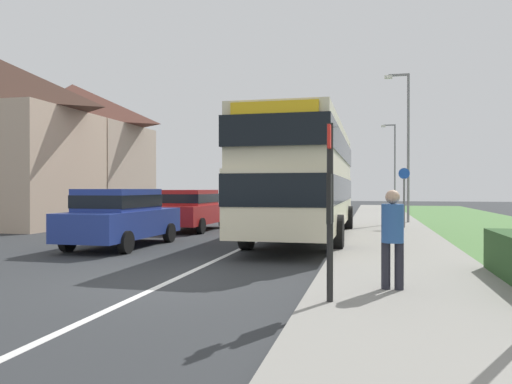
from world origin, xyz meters
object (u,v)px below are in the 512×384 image
Objects in this scene: parked_car_red at (192,208)px; street_lamp_far at (393,160)px; cycle_route_sign at (404,195)px; pedestrian_at_stop at (393,235)px; street_lamp_mid at (406,138)px; parked_car_blue at (121,215)px; bus_stop_sign at (330,199)px; double_decker_bus at (306,175)px.

street_lamp_far is (8.77, 22.06, 3.05)m from parked_car_red.
cycle_route_sign is (8.33, 1.96, 0.52)m from parked_car_red.
cycle_route_sign reaches higher than pedestrian_at_stop.
street_lamp_mid is at bearing 85.12° from cycle_route_sign.
cycle_route_sign is 0.37× the size of street_lamp_far.
bus_stop_sign is at bearing -43.00° from parked_car_blue.
double_decker_bus reaches higher than bus_stop_sign.
street_lamp_mid is (0.28, 3.30, 2.64)m from cycle_route_sign.
cycle_route_sign is (8.34, 7.68, 0.51)m from parked_car_blue.
street_lamp_mid reaches higher than parked_car_red.
bus_stop_sign is 0.38× the size of street_lamp_far.
pedestrian_at_stop is 16.33m from street_lamp_mid.
parked_car_blue is 14.31m from street_lamp_mid.
pedestrian_at_stop is at bearing 49.71° from bus_stop_sign.
parked_car_red is 13.44m from bus_stop_sign.
pedestrian_at_stop reaches higher than parked_car_red.
cycle_route_sign is (3.41, 4.33, -0.72)m from double_decker_bus.
street_lamp_far is at bearing 81.05° from double_decker_bus.
street_lamp_mid reaches higher than parked_car_blue.
parked_car_red is 1.78× the size of cycle_route_sign.
pedestrian_at_stop is at bearing -94.48° from street_lamp_mid.
double_decker_bus is at bearing 99.40° from bus_stop_sign.
double_decker_bus is 6.08m from parked_car_blue.
street_lamp_far is at bearing 72.46° from parked_car_blue.
bus_stop_sign is 1.03× the size of cycle_route_sign.
street_lamp_mid is at bearing -90.54° from street_lamp_far.
parked_car_red is at bearing 89.91° from parked_car_blue.
street_lamp_far is (3.85, 24.43, 1.81)m from double_decker_bus.
parked_car_blue is 11.34m from cycle_route_sign.
double_decker_bus is 2.50× the size of parked_car_red.
parked_car_blue is 2.72× the size of pedestrian_at_stop.
double_decker_bus is 4.31× the size of bus_stop_sign.
bus_stop_sign reaches higher than cycle_route_sign.
parked_car_red is 10.58m from street_lamp_mid.
street_lamp_mid reaches higher than street_lamp_far.
cycle_route_sign reaches higher than parked_car_red.
bus_stop_sign is (1.55, -9.39, -0.60)m from double_decker_bus.
pedestrian_at_stop is 32.95m from street_lamp_far.
street_lamp_far is at bearing 88.74° from cycle_route_sign.
cycle_route_sign is (0.97, 12.68, 0.45)m from pedestrian_at_stop.
pedestrian_at_stop is 0.66× the size of cycle_route_sign.
cycle_route_sign is at bearing 42.64° from parked_car_blue.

